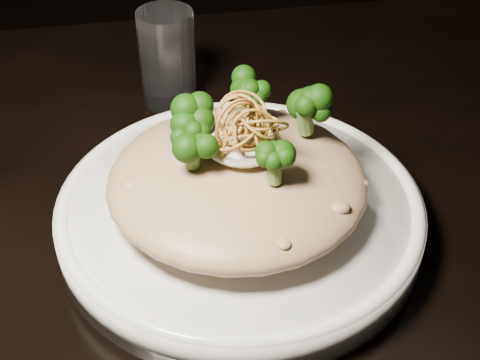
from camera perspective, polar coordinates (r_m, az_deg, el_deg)
name	(u,v)px	position (r m, az deg, el deg)	size (l,w,h in m)	color
table	(205,257)	(0.70, -3.04, -6.57)	(1.10, 0.80, 0.75)	black
plate	(240,214)	(0.59, 0.00, -2.89)	(0.32, 0.32, 0.03)	white
risotto	(237,180)	(0.57, -0.26, 0.00)	(0.22, 0.22, 0.05)	brown
broccoli	(245,126)	(0.55, 0.46, 4.60)	(0.13, 0.13, 0.05)	black
cheese	(243,143)	(0.55, 0.30, 3.17)	(0.06, 0.06, 0.02)	white
shallots	(245,120)	(0.53, 0.46, 5.19)	(0.06, 0.06, 0.04)	brown
drinking_glass	(168,58)	(0.76, -6.20, 10.32)	(0.06, 0.06, 0.11)	silver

